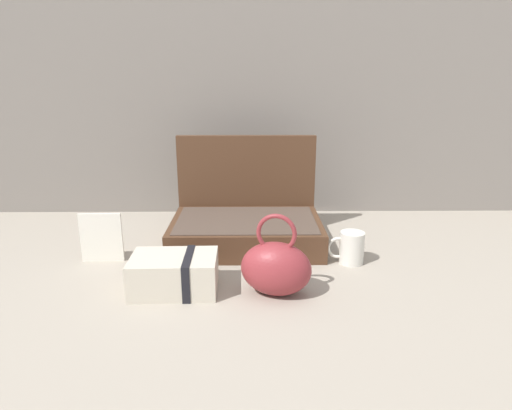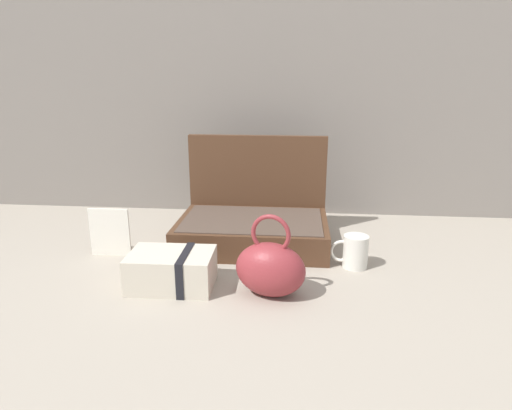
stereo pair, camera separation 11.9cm
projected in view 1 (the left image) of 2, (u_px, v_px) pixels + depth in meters
name	position (u px, v px, depth m)	size (l,w,h in m)	color
ground_plane	(266.00, 268.00, 1.27)	(6.00, 6.00, 0.00)	#9E9384
back_wall	(262.00, 28.00, 1.63)	(3.20, 0.06, 1.40)	gray
open_suitcase	(246.00, 221.00, 1.45)	(0.48, 0.33, 0.34)	#4C301E
teal_pouch_handbag	(276.00, 267.00, 1.10)	(0.20, 0.15, 0.21)	maroon
cream_toiletry_bag	(176.00, 273.00, 1.13)	(0.22, 0.15, 0.10)	beige
coffee_mug	(351.00, 248.00, 1.29)	(0.11, 0.07, 0.10)	silver
info_card_left	(101.00, 238.00, 1.30)	(0.12, 0.01, 0.15)	white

